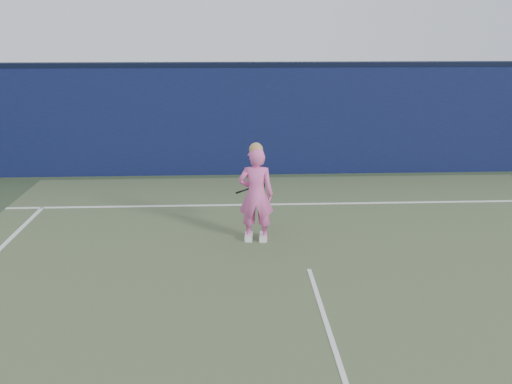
{
  "coord_description": "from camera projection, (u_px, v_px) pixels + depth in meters",
  "views": [
    {
      "loc": [
        -1.1,
        -6.14,
        3.4
      ],
      "look_at": [
        -0.72,
        2.2,
        0.83
      ],
      "focal_mm": 38.0,
      "sensor_mm": 36.0,
      "label": 1
    }
  ],
  "objects": [
    {
      "name": "player",
      "position": [
        256.0,
        194.0,
        8.75
      ],
      "size": [
        0.6,
        0.42,
        1.64
      ],
      "rotation": [
        0.0,
        0.0,
        3.06
      ],
      "color": "pink",
      "rests_on": "ground"
    },
    {
      "name": "court_lines",
      "position": [
        324.0,
        316.0,
        6.59
      ],
      "size": [
        11.0,
        12.04,
        0.01
      ],
      "color": "white",
      "rests_on": "court_surface"
    },
    {
      "name": "racket",
      "position": [
        256.0,
        187.0,
        9.2
      ],
      "size": [
        0.52,
        0.16,
        0.28
      ],
      "rotation": [
        0.0,
        0.0,
        0.08
      ],
      "color": "black",
      "rests_on": "ground"
    },
    {
      "name": "wall_cap",
      "position": [
        279.0,
        64.0,
        12.37
      ],
      "size": [
        24.0,
        0.42,
        0.1
      ],
      "primitive_type": "cube",
      "color": "black",
      "rests_on": "backstop_wall"
    },
    {
      "name": "ground",
      "position": [
        320.0,
        304.0,
        6.91
      ],
      "size": [
        80.0,
        80.0,
        0.0
      ],
      "primitive_type": "plane",
      "color": "#2D3F27",
      "rests_on": "ground"
    },
    {
      "name": "backstop_wall",
      "position": [
        278.0,
        121.0,
        12.75
      ],
      "size": [
        24.0,
        0.4,
        2.5
      ],
      "primitive_type": "cube",
      "color": "black",
      "rests_on": "ground"
    }
  ]
}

